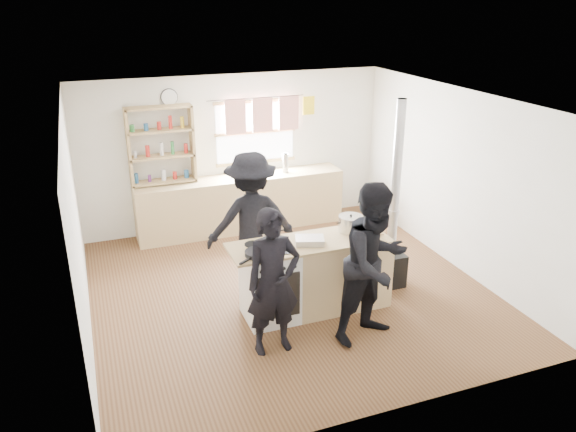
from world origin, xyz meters
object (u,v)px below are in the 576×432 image
object	(u,v)px
person_far	(251,221)
roast_tray	(310,240)
person_near_right	(375,263)
skillet_greens	(258,253)
flue_heater	(392,239)
cooking_island	(316,275)
stockpot_counter	(351,224)
stockpot_stove	(272,234)
thermos	(285,163)
person_near_left	(273,282)
bread_board	(371,229)

from	to	relation	value
person_far	roast_tray	bearing A→B (deg)	116.17
person_near_right	skillet_greens	bearing A→B (deg)	134.81
flue_heater	person_far	xyz separation A→B (m)	(-1.71, 0.68, 0.25)
cooking_island	stockpot_counter	size ratio (longest dim) A/B	6.51
cooking_island	stockpot_counter	world-z (taller)	stockpot_counter
stockpot_stove	person_near_right	world-z (taller)	person_near_right
thermos	flue_heater	distance (m)	2.63
skillet_greens	person_near_left	distance (m)	0.50
thermos	flue_heater	bearing A→B (deg)	-77.88
skillet_greens	bread_board	bearing A→B (deg)	4.61
person_near_left	person_near_right	world-z (taller)	person_near_right
skillet_greens	roast_tray	bearing A→B (deg)	7.55
thermos	stockpot_counter	xyz separation A→B (m)	(-0.13, -2.66, -0.02)
cooking_island	person_far	size ratio (longest dim) A/B	1.08
person_near_left	person_far	distance (m)	1.55
roast_tray	person_far	distance (m)	1.05
skillet_greens	person_near_left	world-z (taller)	person_near_left
person_near_left	flue_heater	bearing A→B (deg)	21.16
person_near_left	cooking_island	bearing A→B (deg)	36.72
stockpot_counter	person_near_left	bearing A→B (deg)	-150.02
skillet_greens	person_far	world-z (taller)	person_far
skillet_greens	thermos	bearing A→B (deg)	64.34
thermos	cooking_island	bearing A→B (deg)	-102.77
roast_tray	stockpot_stove	size ratio (longest dim) A/B	1.70
cooking_island	person_near_right	xyz separation A→B (m)	(0.37, -0.77, 0.45)
flue_heater	person_near_left	distance (m)	2.12
roast_tray	person_near_left	xyz separation A→B (m)	(-0.65, -0.56, -0.15)
stockpot_stove	person_near_left	xyz separation A→B (m)	(-0.26, -0.81, -0.19)
flue_heater	bread_board	bearing A→B (deg)	-151.51
stockpot_counter	flue_heater	world-z (taller)	flue_heater
stockpot_counter	person_near_left	distance (m)	1.47
person_near_right	person_far	distance (m)	1.90
thermos	flue_heater	xyz separation A→B (m)	(0.55, -2.54, -0.40)
skillet_greens	stockpot_counter	size ratio (longest dim) A/B	1.42
flue_heater	person_near_right	distance (m)	1.31
skillet_greens	roast_tray	xyz separation A→B (m)	(0.66, 0.09, 0.01)
stockpot_counter	cooking_island	bearing A→B (deg)	-168.00
stockpot_stove	person_far	distance (m)	0.72
cooking_island	roast_tray	size ratio (longest dim) A/B	5.00
person_near_right	person_far	xyz separation A→B (m)	(-0.90, 1.68, -0.01)
cooking_island	person_far	distance (m)	1.14
stockpot_counter	person_far	world-z (taller)	person_far
thermos	bread_board	bearing A→B (deg)	-88.24
bread_board	stockpot_stove	bearing A→B (deg)	169.85
bread_board	person_far	size ratio (longest dim) A/B	0.17
roast_tray	flue_heater	distance (m)	1.35
thermos	person_near_left	xyz separation A→B (m)	(-1.39, -3.39, -0.23)
roast_tray	thermos	bearing A→B (deg)	75.32
bread_board	person_near_right	world-z (taller)	person_near_right
flue_heater	stockpot_counter	bearing A→B (deg)	-169.88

